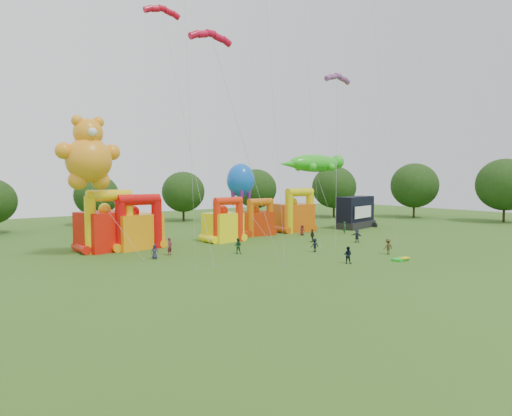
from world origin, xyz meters
TOP-DOWN VIEW (x-y plane):
  - ground at (0.00, 0.00)m, footprint 160.00×160.00m
  - tree_ring at (-1.17, 0.61)m, footprint 122.41×124.50m
  - bouncy_castle_0 at (-16.18, 28.91)m, footprint 6.56×5.75m
  - bouncy_castle_1 at (-12.85, 28.37)m, footprint 6.48×5.58m
  - bouncy_castle_2 at (-1.01, 26.89)m, footprint 5.13×4.40m
  - bouncy_castle_3 at (6.27, 29.44)m, footprint 5.27×4.57m
  - bouncy_castle_4 at (13.83, 29.45)m, footprint 6.26×5.36m
  - stage_trailer at (25.54, 26.92)m, footprint 8.89×5.00m
  - teddy_bear_kite at (-18.10, 24.11)m, footprint 7.29×7.55m
  - gecko_kite at (20.42, 30.27)m, footprint 14.66×9.68m
  - octopus_kite at (4.47, 30.42)m, footprint 4.10×8.72m
  - parafoil_kites at (-3.27, 15.29)m, footprint 25.23×13.90m
  - diamond_kites at (0.63, 14.76)m, footprint 30.21×12.19m
  - folded_kite_bundle at (5.95, 4.10)m, footprint 2.13×1.34m
  - spectator_0 at (-14.01, 20.29)m, footprint 0.86×0.69m
  - spectator_1 at (-11.65, 21.50)m, footprint 0.85×0.78m
  - spectator_2 at (-5.08, 17.77)m, footprint 1.08×1.07m
  - spectator_3 at (2.61, 13.35)m, footprint 1.07×0.68m
  - spectator_4 at (7.87, 19.17)m, footprint 0.72×1.11m
  - spectator_5 at (12.36, 15.40)m, footprint 0.61×1.66m
  - spectator_6 at (11.50, 25.00)m, footprint 0.88×0.72m
  - spectator_7 at (17.94, 22.54)m, footprint 0.76×0.80m
  - spectator_8 at (0.38, 6.36)m, footprint 0.97×1.04m
  - spectator_9 at (8.03, 7.26)m, footprint 1.23×0.86m

SIDE VIEW (x-z plane):
  - ground at x=0.00m, z-range 0.00..0.00m
  - folded_kite_bundle at x=5.95m, z-range -0.02..0.29m
  - spectator_0 at x=-14.01m, z-range 0.00..1.54m
  - spectator_6 at x=11.50m, z-range 0.00..1.54m
  - spectator_3 at x=2.61m, z-range 0.00..1.58m
  - spectator_8 at x=0.38m, z-range 0.00..1.71m
  - spectator_9 at x=8.03m, z-range 0.00..1.74m
  - spectator_4 at x=7.87m, z-range 0.00..1.76m
  - spectator_5 at x=12.36m, z-range 0.00..1.76m
  - spectator_2 at x=-5.08m, z-range 0.00..1.77m
  - spectator_7 at x=17.94m, z-range 0.00..1.84m
  - spectator_1 at x=-11.65m, z-range 0.00..1.95m
  - bouncy_castle_3 at x=6.27m, z-range -0.64..4.85m
  - bouncy_castle_2 at x=-1.01m, z-range -0.70..5.27m
  - bouncy_castle_1 at x=-12.85m, z-range -0.81..5.80m
  - stage_trailer at x=25.54m, z-range -0.10..5.25m
  - bouncy_castle_4 at x=13.83m, z-range -0.84..6.03m
  - bouncy_castle_0 at x=-16.18m, z-range -0.88..6.30m
  - tree_ring at x=-1.17m, z-range 0.22..12.30m
  - octopus_kite at x=4.47m, z-range 1.90..12.58m
  - teddy_bear_kite at x=-18.10m, z-range -0.20..15.00m
  - gecko_kite at x=20.42m, z-range 1.48..14.05m
  - parafoil_kites at x=-3.27m, z-range -2.46..26.34m
  - diamond_kites at x=0.63m, z-range -1.76..35.22m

